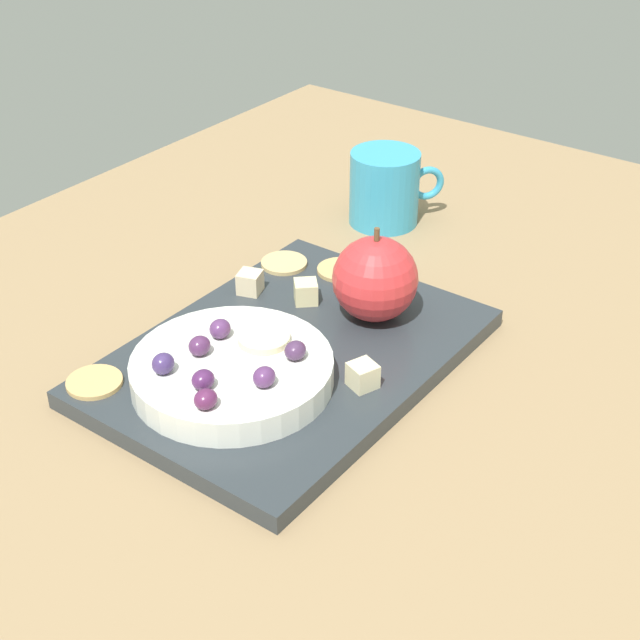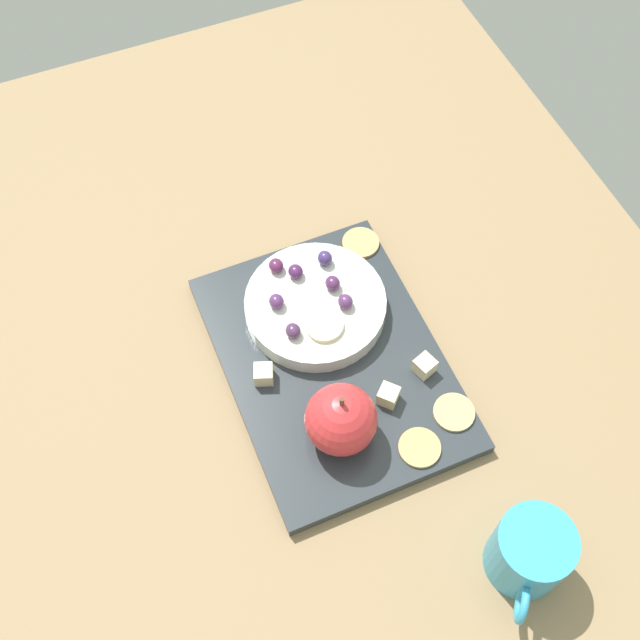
% 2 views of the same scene
% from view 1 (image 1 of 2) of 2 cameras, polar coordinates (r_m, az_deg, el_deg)
% --- Properties ---
extents(table, '(1.24, 0.96, 0.04)m').
position_cam_1_polar(table, '(0.82, -0.23, -4.57)').
color(table, '#917552').
rests_on(table, ground).
extents(platter, '(0.34, 0.24, 0.02)m').
position_cam_1_polar(platter, '(0.82, -1.91, -2.27)').
color(platter, '#2C3238').
rests_on(platter, table).
extents(serving_dish, '(0.17, 0.17, 0.02)m').
position_cam_1_polar(serving_dish, '(0.77, -5.40, -3.15)').
color(serving_dish, silver).
rests_on(serving_dish, platter).
extents(apple_whole, '(0.08, 0.08, 0.08)m').
position_cam_1_polar(apple_whole, '(0.84, 3.20, 2.59)').
color(apple_whole, red).
rests_on(apple_whole, platter).
extents(apple_stem, '(0.01, 0.01, 0.01)m').
position_cam_1_polar(apple_stem, '(0.82, 3.30, 5.32)').
color(apple_stem, brown).
rests_on(apple_stem, apple_whole).
extents(cheese_cube_0, '(0.03, 0.03, 0.02)m').
position_cam_1_polar(cheese_cube_0, '(0.90, -4.31, 2.32)').
color(cheese_cube_0, beige).
rests_on(cheese_cube_0, platter).
extents(cheese_cube_1, '(0.03, 0.03, 0.02)m').
position_cam_1_polar(cheese_cube_1, '(0.77, 2.63, -3.41)').
color(cheese_cube_1, beige).
rests_on(cheese_cube_1, platter).
extents(cheese_cube_2, '(0.03, 0.03, 0.02)m').
position_cam_1_polar(cheese_cube_2, '(0.88, -0.87, 1.73)').
color(cheese_cube_2, beige).
rests_on(cheese_cube_2, platter).
extents(cracker_0, '(0.05, 0.05, 0.00)m').
position_cam_1_polar(cracker_0, '(0.93, 1.26, 3.08)').
color(cracker_0, tan).
rests_on(cracker_0, platter).
extents(cracker_1, '(0.05, 0.05, 0.00)m').
position_cam_1_polar(cracker_1, '(0.79, -13.64, -3.72)').
color(cracker_1, tan).
rests_on(cracker_1, platter).
extents(cracker_2, '(0.05, 0.05, 0.00)m').
position_cam_1_polar(cracker_2, '(0.94, -2.21, 3.50)').
color(cracker_2, tan).
rests_on(cracker_2, platter).
extents(grape_0, '(0.02, 0.02, 0.02)m').
position_cam_1_polar(grape_0, '(0.71, -7.01, -4.83)').
color(grape_0, '#56224B').
rests_on(grape_0, serving_dish).
extents(grape_1, '(0.02, 0.02, 0.02)m').
position_cam_1_polar(grape_1, '(0.73, -3.44, -3.50)').
color(grape_1, '#552E60').
rests_on(grape_1, serving_dish).
extents(grape_2, '(0.02, 0.02, 0.02)m').
position_cam_1_polar(grape_2, '(0.76, -1.52, -1.87)').
color(grape_2, '#482D50').
rests_on(grape_2, serving_dish).
extents(grape_3, '(0.02, 0.02, 0.02)m').
position_cam_1_polar(grape_3, '(0.77, -7.39, -1.58)').
color(grape_3, '#4F2851').
rests_on(grape_3, serving_dish).
extents(grape_4, '(0.02, 0.02, 0.02)m').
position_cam_1_polar(grape_4, '(0.79, -6.14, -0.53)').
color(grape_4, '#563061').
rests_on(grape_4, serving_dish).
extents(grape_5, '(0.02, 0.02, 0.02)m').
position_cam_1_polar(grape_5, '(0.75, -9.58, -2.65)').
color(grape_5, '#402E62').
rests_on(grape_5, serving_dish).
extents(grape_6, '(0.02, 0.02, 0.02)m').
position_cam_1_polar(grape_6, '(0.73, -7.17, -3.64)').
color(grape_6, '#4A2151').
rests_on(grape_6, serving_dish).
extents(apple_slice_0, '(0.04, 0.04, 0.01)m').
position_cam_1_polar(apple_slice_0, '(0.78, -3.45, -1.13)').
color(apple_slice_0, beige).
rests_on(apple_slice_0, serving_dish).
extents(cup, '(0.10, 0.09, 0.08)m').
position_cam_1_polar(cup, '(1.05, 4.03, 8.06)').
color(cup, '#369BC4').
rests_on(cup, table).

